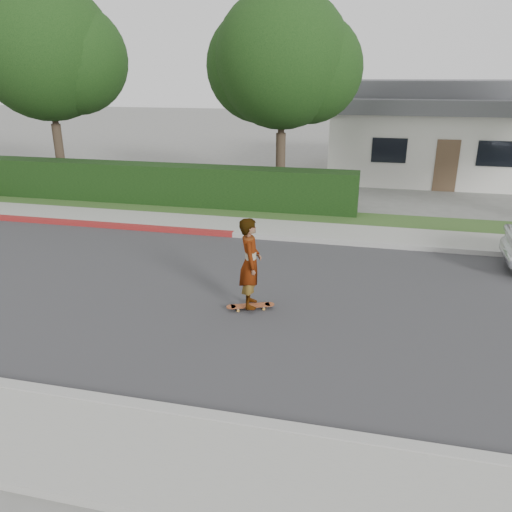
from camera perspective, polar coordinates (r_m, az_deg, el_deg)
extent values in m
plane|color=slate|center=(11.64, -12.87, -3.55)|extent=(120.00, 120.00, 0.00)
cube|color=#2D2D30|center=(11.64, -12.87, -3.53)|extent=(60.00, 8.00, 0.01)
cube|color=#9E9E99|center=(8.57, -25.00, -13.65)|extent=(60.00, 0.20, 0.15)
cube|color=#9E9E99|center=(15.16, -6.27, 2.73)|extent=(60.00, 0.20, 0.15)
cube|color=maroon|center=(17.42, -22.04, 3.68)|extent=(12.00, 0.21, 0.15)
cube|color=gray|center=(15.97, -5.22, 3.62)|extent=(60.00, 1.60, 0.12)
cube|color=#2D4C1E|center=(17.44, -3.58, 5.05)|extent=(60.00, 1.60, 0.10)
cube|color=black|center=(18.88, -11.95, 8.01)|extent=(15.00, 1.00, 1.50)
cylinder|color=#33261C|center=(22.10, -21.46, 10.37)|extent=(0.36, 0.36, 2.70)
cylinder|color=#33261C|center=(21.90, -22.15, 15.58)|extent=(0.24, 0.24, 2.25)
sphere|color=black|center=(21.88, -22.89, 20.83)|extent=(5.20, 5.20, 5.20)
sphere|color=black|center=(22.66, -23.96, 20.11)|extent=(4.42, 4.42, 4.42)
sphere|color=black|center=(21.63, -20.23, 20.38)|extent=(4.16, 4.16, 4.16)
cylinder|color=#33261C|center=(19.12, 2.81, 10.12)|extent=(0.36, 0.36, 2.52)
cylinder|color=#33261C|center=(18.88, 2.91, 15.77)|extent=(0.24, 0.24, 2.10)
sphere|color=black|center=(18.84, 3.02, 21.52)|extent=(4.80, 4.80, 4.80)
sphere|color=black|center=(19.38, 0.74, 20.91)|extent=(4.08, 4.08, 4.08)
sphere|color=black|center=(18.99, 6.02, 20.52)|extent=(3.84, 3.84, 3.84)
cube|color=beige|center=(25.90, 20.44, 12.08)|extent=(10.00, 8.00, 3.00)
cube|color=#4C4C51|center=(25.74, 20.94, 16.03)|extent=(10.60, 8.60, 0.60)
cube|color=#4C4C51|center=(25.72, 21.12, 17.36)|extent=(8.40, 6.40, 0.80)
cube|color=black|center=(21.72, 14.97, 11.59)|extent=(1.40, 0.06, 1.00)
cube|color=black|center=(22.26, 26.25, 10.42)|extent=(1.80, 0.06, 1.00)
cube|color=brown|center=(21.98, 20.90, 9.60)|extent=(0.90, 0.06, 2.10)
cylinder|color=#C58936|center=(10.22, -2.06, -6.25)|extent=(0.06, 0.05, 0.05)
cylinder|color=#C58936|center=(10.35, -2.16, -5.88)|extent=(0.06, 0.05, 0.05)
cylinder|color=#C58936|center=(10.29, 0.90, -6.06)|extent=(0.06, 0.05, 0.05)
cylinder|color=#C58936|center=(10.42, 0.76, -5.70)|extent=(0.06, 0.05, 0.05)
cube|color=silver|center=(10.27, -2.11, -5.88)|extent=(0.10, 0.16, 0.02)
cube|color=silver|center=(10.34, 0.83, -5.69)|extent=(0.10, 0.16, 0.02)
cube|color=brown|center=(10.29, -0.64, -5.68)|extent=(0.81, 0.48, 0.02)
cylinder|color=brown|center=(10.25, -2.86, -5.82)|extent=(0.25, 0.25, 0.02)
cylinder|color=brown|center=(10.35, 1.56, -5.54)|extent=(0.25, 0.25, 0.02)
imported|color=white|center=(9.92, -0.66, -0.81)|extent=(0.59, 0.76, 1.85)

